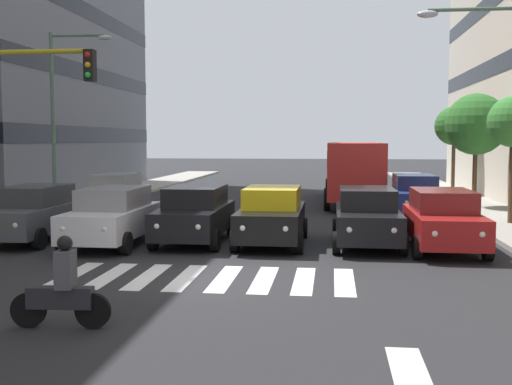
{
  "coord_description": "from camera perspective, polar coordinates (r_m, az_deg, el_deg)",
  "views": [
    {
      "loc": [
        -2.86,
        13.93,
        3.15
      ],
      "look_at": [
        -0.55,
        -5.13,
        1.54
      ],
      "focal_mm": 44.22,
      "sensor_mm": 36.0,
      "label": 1
    }
  ],
  "objects": [
    {
      "name": "car_3",
      "position": [
        19.39,
        -5.53,
        -1.94
      ],
      "size": [
        2.02,
        4.44,
        1.72
      ],
      "color": "black",
      "rests_on": "ground_plane"
    },
    {
      "name": "car_0",
      "position": [
        18.72,
        16.56,
        -2.35
      ],
      "size": [
        2.02,
        4.44,
        1.72
      ],
      "color": "maroon",
      "rests_on": "ground_plane"
    },
    {
      "name": "street_tree_2",
      "position": [
        29.81,
        19.28,
        5.83
      ],
      "size": [
        2.73,
        2.73,
        5.05
      ],
      "color": "#513823",
      "rests_on": "sidewalk_left"
    },
    {
      "name": "car_row2_0",
      "position": [
        26.62,
        14.16,
        -0.23
      ],
      "size": [
        2.02,
        4.44,
        1.72
      ],
      "color": "navy",
      "rests_on": "ground_plane"
    },
    {
      "name": "street_lamp_right",
      "position": [
        26.96,
        -17.14,
        7.62
      ],
      "size": [
        2.62,
        0.28,
        7.31
      ],
      "color": "#4C6B56",
      "rests_on": "sidewalk_right"
    },
    {
      "name": "street_tree_3",
      "position": [
        36.53,
        17.49,
        5.73
      ],
      "size": [
        2.14,
        2.14,
        4.83
      ],
      "color": "#513823",
      "rests_on": "sidewalk_left"
    },
    {
      "name": "crosswalk_markings",
      "position": [
        14.56,
        -4.61,
        -7.7
      ],
      "size": [
        6.75,
        2.8,
        0.01
      ],
      "color": "silver",
      "rests_on": "ground_plane"
    },
    {
      "name": "car_2",
      "position": [
        18.95,
        1.45,
        -2.07
      ],
      "size": [
        2.02,
        4.44,
        1.72
      ],
      "color": "black",
      "rests_on": "ground_plane"
    },
    {
      "name": "car_row2_1",
      "position": [
        27.33,
        -12.71,
        -0.07
      ],
      "size": [
        2.02,
        4.44,
        1.72
      ],
      "color": "silver",
      "rests_on": "ground_plane"
    },
    {
      "name": "car_5",
      "position": [
        20.79,
        -19.49,
        -1.74
      ],
      "size": [
        2.02,
        4.44,
        1.72
      ],
      "color": "#474C51",
      "rests_on": "ground_plane"
    },
    {
      "name": "motorcycle_with_rider",
      "position": [
        11.12,
        -17.14,
        -8.44
      ],
      "size": [
        1.7,
        0.38,
        1.57
      ],
      "color": "black",
      "rests_on": "ground_plane"
    },
    {
      "name": "car_1",
      "position": [
        18.93,
        10.01,
        -2.15
      ],
      "size": [
        2.02,
        4.44,
        1.72
      ],
      "color": "black",
      "rests_on": "ground_plane"
    },
    {
      "name": "car_4",
      "position": [
        19.28,
        -12.84,
        -2.07
      ],
      "size": [
        2.02,
        4.44,
        1.72
      ],
      "color": "silver",
      "rests_on": "ground_plane"
    },
    {
      "name": "lane_arrow_0",
      "position": [
        9.06,
        13.8,
        -15.68
      ],
      "size": [
        0.5,
        2.2,
        0.01
      ],
      "primitive_type": "cube",
      "color": "silver",
      "rests_on": "ground_plane"
    },
    {
      "name": "bus_behind_traffic",
      "position": [
        31.83,
        8.78,
        2.42
      ],
      "size": [
        2.78,
        10.5,
        3.0
      ],
      "color": "red",
      "rests_on": "ground_plane"
    },
    {
      "name": "ground_plane",
      "position": [
        14.56,
        -4.61,
        -7.72
      ],
      "size": [
        180.0,
        180.0,
        0.0
      ],
      "primitive_type": "plane",
      "color": "#262628"
    }
  ]
}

